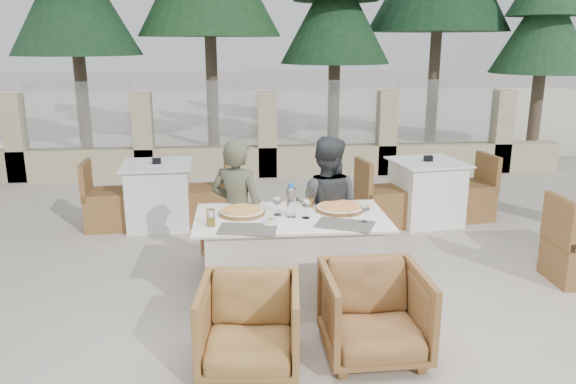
{
  "coord_description": "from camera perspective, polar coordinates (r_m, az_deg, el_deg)",
  "views": [
    {
      "loc": [
        -0.44,
        -4.36,
        2.18
      ],
      "look_at": [
        -0.03,
        0.39,
        0.9
      ],
      "focal_mm": 35.0,
      "sensor_mm": 36.0,
      "label": 1
    }
  ],
  "objects": [
    {
      "name": "dining_table",
      "position": [
        4.81,
        0.31,
        -6.86
      ],
      "size": [
        1.6,
        0.9,
        0.77
      ],
      "primitive_type": null,
      "color": "white",
      "rests_on": "ground"
    },
    {
      "name": "diner_right",
      "position": [
        5.19,
        3.83,
        -1.77
      ],
      "size": [
        0.79,
        0.69,
        1.36
      ],
      "primitive_type": "imported",
      "rotation": [
        0.0,
        0.0,
        2.84
      ],
      "color": "#383B3D",
      "rests_on": "ground"
    },
    {
      "name": "armchair_far_left",
      "position": [
        5.57,
        -4.65,
        -4.68
      ],
      "size": [
        0.87,
        0.88,
        0.61
      ],
      "primitive_type": "imported",
      "rotation": [
        0.0,
        0.0,
        3.57
      ],
      "color": "brown",
      "rests_on": "ground"
    },
    {
      "name": "wine_glass_near",
      "position": [
        4.61,
        1.84,
        -1.58
      ],
      "size": [
        0.1,
        0.1,
        0.18
      ],
      "primitive_type": null,
      "rotation": [
        0.0,
        0.0,
        0.37
      ],
      "color": "white",
      "rests_on": "dining_table"
    },
    {
      "name": "pizza_right",
      "position": [
        4.86,
        5.28,
        -1.55
      ],
      "size": [
        0.5,
        0.5,
        0.05
      ],
      "primitive_type": "cylinder",
      "rotation": [
        0.0,
        0.0,
        0.22
      ],
      "color": "orange",
      "rests_on": "dining_table"
    },
    {
      "name": "armchair_near_right",
      "position": [
        4.09,
        8.74,
        -12.1
      ],
      "size": [
        0.72,
        0.74,
        0.66
      ],
      "primitive_type": "imported",
      "rotation": [
        0.0,
        0.0,
        0.02
      ],
      "color": "brown",
      "rests_on": "ground"
    },
    {
      "name": "bg_table_b",
      "position": [
        7.13,
        13.85,
        0.02
      ],
      "size": [
        1.74,
        1.06,
        0.77
      ],
      "primitive_type": null,
      "rotation": [
        0.0,
        0.0,
        0.15
      ],
      "color": "white",
      "rests_on": "ground"
    },
    {
      "name": "water_bottle",
      "position": [
        4.63,
        0.32,
        -0.85
      ],
      "size": [
        0.09,
        0.09,
        0.29
      ],
      "primitive_type": "cylinder",
      "rotation": [
        0.0,
        0.0,
        -0.08
      ],
      "color": "#C0E0FC",
      "rests_on": "dining_table"
    },
    {
      "name": "pine_far_left",
      "position": [
        11.78,
        -20.9,
        16.89
      ],
      "size": [
        2.42,
        2.42,
        5.5
      ],
      "primitive_type": "cone",
      "color": "#1C4123",
      "rests_on": "ground"
    },
    {
      "name": "wine_glass_corner",
      "position": [
        4.55,
        7.87,
        -1.94
      ],
      "size": [
        0.08,
        0.08,
        0.18
      ],
      "primitive_type": null,
      "rotation": [
        0.0,
        0.0,
        -0.02
      ],
      "color": "white",
      "rests_on": "dining_table"
    },
    {
      "name": "beer_glass_left",
      "position": [
        4.46,
        -7.87,
        -2.61
      ],
      "size": [
        0.08,
        0.08,
        0.14
      ],
      "primitive_type": "cylinder",
      "rotation": [
        0.0,
        0.0,
        -0.2
      ],
      "color": "gold",
      "rests_on": "dining_table"
    },
    {
      "name": "pine_centre",
      "position": [
        11.73,
        4.82,
        16.56
      ],
      "size": [
        2.2,
        2.2,
        5.0
      ],
      "primitive_type": "cone",
      "color": "#1C4222",
      "rests_on": "ground"
    },
    {
      "name": "beer_glass_right",
      "position": [
        4.94,
        2.2,
        -0.64
      ],
      "size": [
        0.08,
        0.08,
        0.15
      ],
      "primitive_type": "cylinder",
      "rotation": [
        0.0,
        0.0,
        -0.08
      ],
      "color": "orange",
      "rests_on": "dining_table"
    },
    {
      "name": "bg_table_a",
      "position": [
        6.96,
        -13.0,
        -0.29
      ],
      "size": [
        1.69,
        0.92,
        0.77
      ],
      "primitive_type": null,
      "rotation": [
        0.0,
        0.0,
        0.06
      ],
      "color": "white",
      "rests_on": "ground"
    },
    {
      "name": "perimeter_wall_far",
      "position": [
        9.27,
        -2.14,
        6.48
      ],
      "size": [
        10.0,
        0.34,
        1.6
      ],
      "primitive_type": null,
      "color": "#C3B48A",
      "rests_on": "ground"
    },
    {
      "name": "olive_dish",
      "position": [
        4.5,
        -1.78,
        -2.94
      ],
      "size": [
        0.14,
        0.14,
        0.04
      ],
      "primitive_type": null,
      "rotation": [
        0.0,
        0.0,
        0.35
      ],
      "color": "silver",
      "rests_on": "dining_table"
    },
    {
      "name": "placemat_near_right",
      "position": [
        4.5,
        5.8,
        -3.3
      ],
      "size": [
        0.53,
        0.45,
        0.0
      ],
      "primitive_type": "cube",
      "rotation": [
        0.0,
        0.0,
        -0.41
      ],
      "color": "#56514A",
      "rests_on": "dining_table"
    },
    {
      "name": "ground",
      "position": [
        4.9,
        0.79,
        -11.41
      ],
      "size": [
        80.0,
        80.0,
        0.0
      ],
      "primitive_type": "plane",
      "color": "#BCB0A0",
      "rests_on": "ground"
    },
    {
      "name": "wine_glass_centre",
      "position": [
        4.69,
        -1.08,
        -1.28
      ],
      "size": [
        0.09,
        0.09,
        0.18
      ],
      "primitive_type": null,
      "rotation": [
        0.0,
        0.0,
        0.28
      ],
      "color": "white",
      "rests_on": "dining_table"
    },
    {
      "name": "armchair_near_left",
      "position": [
        3.93,
        -3.93,
        -13.39
      ],
      "size": [
        0.73,
        0.75,
        0.63
      ],
      "primitive_type": "imported",
      "rotation": [
        0.0,
        0.0,
        -0.09
      ],
      "color": "olive",
      "rests_on": "ground"
    },
    {
      "name": "diner_left",
      "position": [
        5.13,
        -5.19,
        -2.04
      ],
      "size": [
        0.58,
        0.49,
        1.36
      ],
      "primitive_type": "imported",
      "rotation": [
        0.0,
        0.0,
        2.75
      ],
      "color": "#4C4E39",
      "rests_on": "ground"
    },
    {
      "name": "pizza_left",
      "position": [
        4.75,
        -4.69,
        -1.99
      ],
      "size": [
        0.43,
        0.43,
        0.05
      ],
      "primitive_type": "cylinder",
      "rotation": [
        0.0,
        0.0,
        0.13
      ],
      "color": "#C7651B",
      "rests_on": "dining_table"
    },
    {
      "name": "armchair_far_right",
      "position": [
        5.65,
        4.66,
        -4.78
      ],
      "size": [
        0.77,
        0.78,
        0.54
      ],
      "primitive_type": "imported",
      "rotation": [
        0.0,
        0.0,
        2.71
      ],
      "color": "olive",
      "rests_on": "ground"
    },
    {
      "name": "sand_patch",
      "position": [
        18.49,
        -3.54,
        8.27
      ],
      "size": [
        30.0,
        16.0,
        0.01
      ],
      "primitive_type": "cube",
      "color": "#F6EAC9",
      "rests_on": "ground"
    },
    {
      "name": "placemat_near_left",
      "position": [
        4.38,
        -4.12,
        -3.77
      ],
      "size": [
        0.49,
        0.36,
        0.0
      ],
      "primitive_type": "cube",
      "rotation": [
        0.0,
        0.0,
        -0.14
      ],
      "color": "#58534B",
      "rests_on": "dining_table"
    },
    {
      "name": "pine_far_right",
      "position": [
        12.38,
        24.55,
        14.07
      ],
      "size": [
        1.98,
        1.98,
        4.5
      ],
      "primitive_type": "cone",
      "color": "#23502C",
      "rests_on": "ground"
    }
  ]
}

